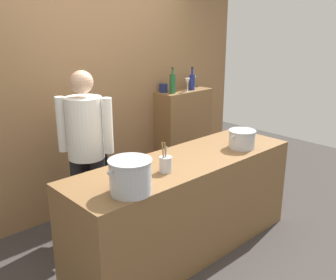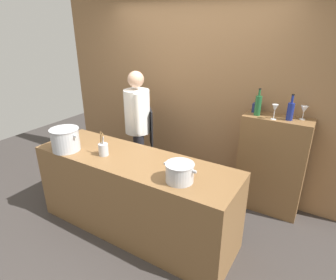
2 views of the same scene
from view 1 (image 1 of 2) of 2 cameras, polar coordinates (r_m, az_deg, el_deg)
name	(u,v)px [view 1 (image 1 of 2)]	position (r m, az deg, el deg)	size (l,w,h in m)	color
ground_plane	(184,248)	(3.79, 2.38, -15.80)	(8.00, 8.00, 0.00)	#383330
brick_back_panel	(95,76)	(4.30, -10.90, 9.45)	(4.40, 0.10, 3.00)	olive
prep_counter	(184,205)	(3.56, 2.48, -9.74)	(2.28, 0.70, 0.90)	brown
bar_cabinet	(183,136)	(5.06, 2.29, 0.61)	(0.76, 0.32, 1.22)	brown
chef	(86,145)	(3.65, -12.17, -0.73)	(0.43, 0.45, 1.66)	black
stockpot_large	(130,176)	(2.72, -5.64, -5.43)	(0.37, 0.31, 0.25)	#B7BABF
stockpot_small	(242,139)	(3.73, 11.01, 0.16)	(0.32, 0.26, 0.17)	#B7BABF
utensil_crock	(166,164)	(3.09, -0.37, -3.60)	(0.10, 0.10, 0.26)	#B7BABF
wine_bottle_cobalt	(192,82)	(4.96, 3.62, 8.73)	(0.07, 0.07, 0.29)	navy
wine_bottle_green	(173,83)	(4.71, 0.69, 8.49)	(0.07, 0.07, 0.31)	#1E592D
wine_glass_tall	(193,79)	(5.11, 3.79, 9.07)	(0.08, 0.08, 0.16)	silver
wine_glass_short	(187,82)	(4.80, 2.93, 8.68)	(0.07, 0.07, 0.17)	silver
spice_tin_navy	(163,88)	(4.77, -0.70, 7.78)	(0.07, 0.07, 0.11)	navy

